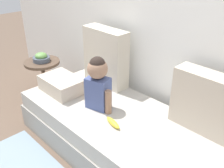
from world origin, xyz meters
TOP-DOWN VIEW (x-y plane):
  - ground_plane at (0.00, 0.00)m, footprint 12.00×12.00m
  - couch at (0.00, 0.00)m, footprint 1.94×0.83m
  - throw_pillow_left at (-0.53, 0.31)m, footprint 0.47×0.16m
  - throw_pillow_right at (0.53, 0.31)m, footprint 0.53×0.16m
  - toddler at (-0.25, -0.04)m, footprint 0.30×0.18m
  - banana at (0.02, -0.13)m, footprint 0.18×0.08m
  - folded_blanket at (-0.69, -0.10)m, footprint 0.40×0.28m
  - side_table at (-1.31, 0.05)m, footprint 0.39×0.39m
  - fruit_bowl at (-1.31, 0.05)m, footprint 0.19×0.19m

SIDE VIEW (x-z plane):
  - ground_plane at x=0.00m, z-range 0.00..0.00m
  - couch at x=0.00m, z-range 0.00..0.37m
  - side_table at x=-1.31m, z-range 0.12..0.57m
  - banana at x=0.02m, z-range 0.38..0.42m
  - folded_blanket at x=-0.69m, z-range 0.38..0.52m
  - fruit_bowl at x=-1.31m, z-range 0.44..0.54m
  - throw_pillow_right at x=0.53m, z-range 0.38..0.82m
  - toddler at x=-0.25m, z-range 0.39..0.84m
  - throw_pillow_left at x=-0.53m, z-range 0.38..0.92m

